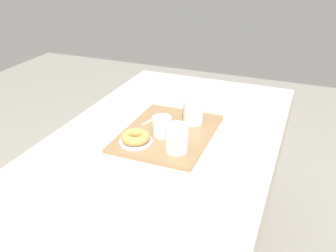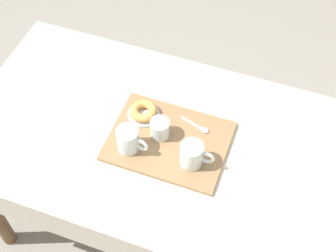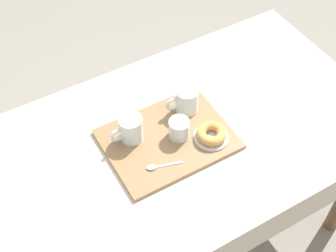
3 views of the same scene
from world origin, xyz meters
name	(u,v)px [view 1 (image 1 of 3)]	position (x,y,z in m)	size (l,w,h in m)	color
dining_table	(162,163)	(0.00, 0.00, 0.64)	(1.49, 0.85, 0.74)	beige
serving_tray	(168,133)	(-0.06, 0.01, 0.75)	(0.44, 0.34, 0.02)	olive
tea_mug_left	(177,139)	(0.07, 0.09, 0.80)	(0.13, 0.08, 0.10)	silver
tea_mug_right	(193,112)	(-0.17, 0.07, 0.80)	(0.13, 0.08, 0.10)	silver
water_glass_near	(162,127)	(-0.02, -0.01, 0.79)	(0.07, 0.07, 0.08)	silver
donut_plate_left	(136,142)	(0.08, -0.07, 0.76)	(0.12, 0.12, 0.01)	silver
sugar_donut_left	(136,137)	(0.08, -0.07, 0.78)	(0.11, 0.11, 0.03)	tan
teaspoon_near	(157,116)	(-0.16, -0.08, 0.76)	(0.12, 0.05, 0.01)	silver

